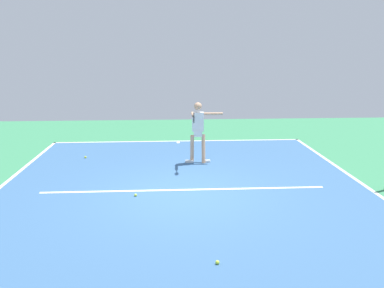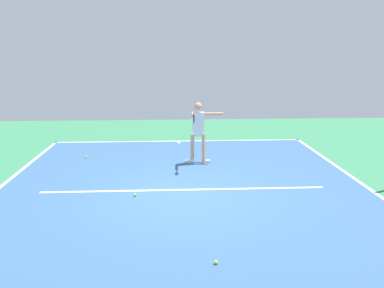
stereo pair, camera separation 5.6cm
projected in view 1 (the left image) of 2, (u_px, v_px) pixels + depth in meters
ground_plane at (185, 194)px, 9.50m from camera, size 21.28×21.28×0.00m
court_surface at (185, 194)px, 9.50m from camera, size 9.24×11.65×0.00m
court_line_baseline_near at (178, 141)px, 15.11m from camera, size 9.24×0.10×0.01m
court_line_sideline_left at (372, 190)px, 9.77m from camera, size 0.10×11.65×0.01m
court_line_service at (184, 190)px, 9.81m from camera, size 6.93×0.10×0.01m
court_line_centre_mark at (178, 142)px, 14.92m from camera, size 0.10×0.30×0.01m
tennis_player at (198, 128)px, 11.95m from camera, size 1.12×1.21×1.85m
tennis_ball_by_baseline at (217, 262)px, 6.38m from camera, size 0.07×0.07×0.07m
tennis_ball_near_player at (136, 195)px, 9.36m from camera, size 0.07×0.07×0.07m
tennis_ball_far_corner at (85, 157)px, 12.70m from camera, size 0.07×0.07×0.07m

